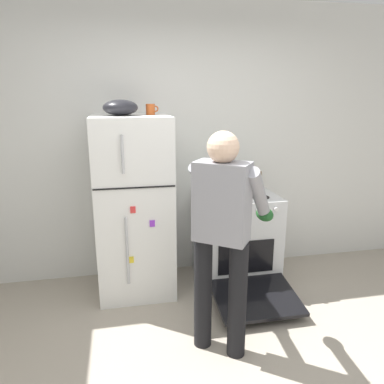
{
  "coord_description": "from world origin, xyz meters",
  "views": [
    {
      "loc": [
        -0.55,
        -1.67,
        1.82
      ],
      "look_at": [
        0.05,
        1.32,
        1.0
      ],
      "focal_mm": 34.04,
      "sensor_mm": 36.0,
      "label": 1
    }
  ],
  "objects_px": {
    "refrigerator": "(134,206)",
    "coffee_mug": "(151,109)",
    "stove_range": "(236,238)",
    "person_cook": "(223,225)",
    "red_pot": "(223,189)",
    "mixing_bowl": "(120,108)",
    "pepper_mill": "(259,179)"
  },
  "relations": [
    {
      "from": "refrigerator",
      "to": "coffee_mug",
      "type": "height_order",
      "value": "coffee_mug"
    },
    {
      "from": "stove_range",
      "to": "pepper_mill",
      "type": "height_order",
      "value": "pepper_mill"
    },
    {
      "from": "stove_range",
      "to": "mixing_bowl",
      "type": "height_order",
      "value": "mixing_bowl"
    },
    {
      "from": "stove_range",
      "to": "person_cook",
      "type": "relative_size",
      "value": 0.75
    },
    {
      "from": "refrigerator",
      "to": "mixing_bowl",
      "type": "xyz_separation_m",
      "value": [
        -0.08,
        0.0,
        0.89
      ]
    },
    {
      "from": "refrigerator",
      "to": "coffee_mug",
      "type": "relative_size",
      "value": 14.69
    },
    {
      "from": "red_pot",
      "to": "pepper_mill",
      "type": "height_order",
      "value": "pepper_mill"
    },
    {
      "from": "refrigerator",
      "to": "coffee_mug",
      "type": "xyz_separation_m",
      "value": [
        0.18,
        0.05,
        0.87
      ]
    },
    {
      "from": "person_cook",
      "to": "mixing_bowl",
      "type": "relative_size",
      "value": 5.37
    },
    {
      "from": "stove_range",
      "to": "person_cook",
      "type": "bearing_deg",
      "value": -113.61
    },
    {
      "from": "refrigerator",
      "to": "pepper_mill",
      "type": "height_order",
      "value": "refrigerator"
    },
    {
      "from": "stove_range",
      "to": "pepper_mill",
      "type": "xyz_separation_m",
      "value": [
        0.3,
        0.22,
        0.54
      ]
    },
    {
      "from": "stove_range",
      "to": "person_cook",
      "type": "distance_m",
      "value": 1.18
    },
    {
      "from": "red_pot",
      "to": "mixing_bowl",
      "type": "relative_size",
      "value": 1.09
    },
    {
      "from": "pepper_mill",
      "to": "mixing_bowl",
      "type": "distance_m",
      "value": 1.57
    },
    {
      "from": "refrigerator",
      "to": "person_cook",
      "type": "bearing_deg",
      "value": -60.4
    },
    {
      "from": "red_pot",
      "to": "pepper_mill",
      "type": "distance_m",
      "value": 0.52
    },
    {
      "from": "mixing_bowl",
      "to": "coffee_mug",
      "type": "bearing_deg",
      "value": 10.78
    },
    {
      "from": "mixing_bowl",
      "to": "stove_range",
      "type": "bearing_deg",
      "value": -0.95
    },
    {
      "from": "mixing_bowl",
      "to": "red_pot",
      "type": "bearing_deg",
      "value": -3.15
    },
    {
      "from": "person_cook",
      "to": "coffee_mug",
      "type": "bearing_deg",
      "value": 110.07
    },
    {
      "from": "stove_range",
      "to": "mixing_bowl",
      "type": "distance_m",
      "value": 1.67
    },
    {
      "from": "red_pot",
      "to": "coffee_mug",
      "type": "xyz_separation_m",
      "value": [
        -0.65,
        0.1,
        0.74
      ]
    },
    {
      "from": "red_pot",
      "to": "mixing_bowl",
      "type": "height_order",
      "value": "mixing_bowl"
    },
    {
      "from": "pepper_mill",
      "to": "mixing_bowl",
      "type": "xyz_separation_m",
      "value": [
        -1.37,
        -0.2,
        0.74
      ]
    },
    {
      "from": "refrigerator",
      "to": "mixing_bowl",
      "type": "height_order",
      "value": "mixing_bowl"
    },
    {
      "from": "red_pot",
      "to": "mixing_bowl",
      "type": "distance_m",
      "value": 1.18
    },
    {
      "from": "red_pot",
      "to": "pepper_mill",
      "type": "relative_size",
      "value": 1.93
    },
    {
      "from": "person_cook",
      "to": "mixing_bowl",
      "type": "bearing_deg",
      "value": 122.97
    },
    {
      "from": "stove_range",
      "to": "red_pot",
      "type": "xyz_separation_m",
      "value": [
        -0.16,
        -0.03,
        0.52
      ]
    },
    {
      "from": "person_cook",
      "to": "pepper_mill",
      "type": "relative_size",
      "value": 9.46
    },
    {
      "from": "coffee_mug",
      "to": "pepper_mill",
      "type": "distance_m",
      "value": 1.33
    }
  ]
}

